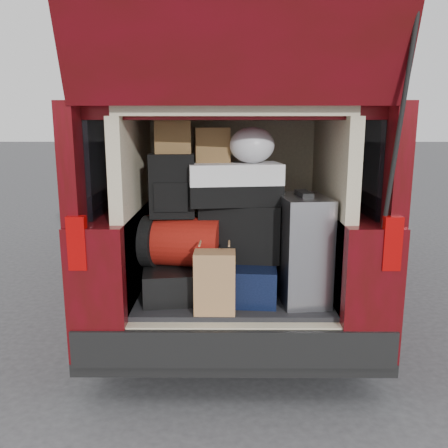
{
  "coord_description": "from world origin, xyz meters",
  "views": [
    {
      "loc": [
        -0.04,
        -2.84,
        1.67
      ],
      "look_at": [
        -0.06,
        0.2,
        1.01
      ],
      "focal_mm": 38.0,
      "sensor_mm": 36.0,
      "label": 1
    }
  ],
  "objects_px": {
    "black_soft_case": "(240,231)",
    "silver_roller": "(302,249)",
    "black_hardshell": "(172,280)",
    "navy_hardshell": "(242,278)",
    "kraft_bag": "(215,282)",
    "backpack": "(172,186)",
    "twotone_duffel": "(234,184)",
    "red_duffel": "(183,241)"
  },
  "relations": [
    {
      "from": "silver_roller",
      "to": "backpack",
      "type": "height_order",
      "value": "backpack"
    },
    {
      "from": "black_hardshell",
      "to": "navy_hardshell",
      "type": "height_order",
      "value": "navy_hardshell"
    },
    {
      "from": "black_hardshell",
      "to": "twotone_duffel",
      "type": "height_order",
      "value": "twotone_duffel"
    },
    {
      "from": "silver_roller",
      "to": "red_duffel",
      "type": "bearing_deg",
      "value": 167.41
    },
    {
      "from": "black_soft_case",
      "to": "silver_roller",
      "type": "bearing_deg",
      "value": -14.88
    },
    {
      "from": "black_hardshell",
      "to": "red_duffel",
      "type": "bearing_deg",
      "value": 3.4
    },
    {
      "from": "silver_roller",
      "to": "twotone_duffel",
      "type": "relative_size",
      "value": 1.15
    },
    {
      "from": "navy_hardshell",
      "to": "twotone_duffel",
      "type": "bearing_deg",
      "value": 142.12
    },
    {
      "from": "navy_hardshell",
      "to": "red_duffel",
      "type": "relative_size",
      "value": 1.07
    },
    {
      "from": "black_hardshell",
      "to": "black_soft_case",
      "type": "xyz_separation_m",
      "value": [
        0.45,
        0.07,
        0.32
      ]
    },
    {
      "from": "backpack",
      "to": "black_soft_case",
      "type": "bearing_deg",
      "value": 5.31
    },
    {
      "from": "red_duffel",
      "to": "kraft_bag",
      "type": "bearing_deg",
      "value": -44.59
    },
    {
      "from": "black_soft_case",
      "to": "navy_hardshell",
      "type": "bearing_deg",
      "value": -74.07
    },
    {
      "from": "silver_roller",
      "to": "backpack",
      "type": "xyz_separation_m",
      "value": [
        -0.82,
        0.08,
        0.39
      ]
    },
    {
      "from": "navy_hardshell",
      "to": "silver_roller",
      "type": "xyz_separation_m",
      "value": [
        0.37,
        -0.07,
        0.22
      ]
    },
    {
      "from": "black_hardshell",
      "to": "navy_hardshell",
      "type": "xyz_separation_m",
      "value": [
        0.46,
        0.0,
        0.02
      ]
    },
    {
      "from": "twotone_duffel",
      "to": "backpack",
      "type": "bearing_deg",
      "value": 177.42
    },
    {
      "from": "kraft_bag",
      "to": "red_duffel",
      "type": "xyz_separation_m",
      "value": [
        -0.21,
        0.3,
        0.17
      ]
    },
    {
      "from": "twotone_duffel",
      "to": "kraft_bag",
      "type": "bearing_deg",
      "value": -117.45
    },
    {
      "from": "silver_roller",
      "to": "backpack",
      "type": "relative_size",
      "value": 1.67
    },
    {
      "from": "navy_hardshell",
      "to": "silver_roller",
      "type": "distance_m",
      "value": 0.44
    },
    {
      "from": "navy_hardshell",
      "to": "silver_roller",
      "type": "relative_size",
      "value": 0.79
    },
    {
      "from": "backpack",
      "to": "twotone_duffel",
      "type": "relative_size",
      "value": 0.69
    },
    {
      "from": "kraft_bag",
      "to": "backpack",
      "type": "xyz_separation_m",
      "value": [
        -0.27,
        0.3,
        0.54
      ]
    },
    {
      "from": "navy_hardshell",
      "to": "black_soft_case",
      "type": "bearing_deg",
      "value": 105.15
    },
    {
      "from": "red_duffel",
      "to": "backpack",
      "type": "relative_size",
      "value": 1.23
    },
    {
      "from": "navy_hardshell",
      "to": "kraft_bag",
      "type": "distance_m",
      "value": 0.35
    },
    {
      "from": "silver_roller",
      "to": "twotone_duffel",
      "type": "bearing_deg",
      "value": 157.97
    },
    {
      "from": "black_hardshell",
      "to": "kraft_bag",
      "type": "relative_size",
      "value": 1.34
    },
    {
      "from": "black_soft_case",
      "to": "backpack",
      "type": "height_order",
      "value": "backpack"
    },
    {
      "from": "navy_hardshell",
      "to": "black_hardshell",
      "type": "bearing_deg",
      "value": -175.36
    },
    {
      "from": "red_duffel",
      "to": "backpack",
      "type": "xyz_separation_m",
      "value": [
        -0.06,
        0.0,
        0.36
      ]
    },
    {
      "from": "kraft_bag",
      "to": "silver_roller",
      "type": "bearing_deg",
      "value": 22.51
    },
    {
      "from": "kraft_bag",
      "to": "twotone_duffel",
      "type": "distance_m",
      "value": 0.65
    },
    {
      "from": "navy_hardshell",
      "to": "backpack",
      "type": "relative_size",
      "value": 1.32
    },
    {
      "from": "red_duffel",
      "to": "black_hardshell",
      "type": "bearing_deg",
      "value": -158.99
    },
    {
      "from": "kraft_bag",
      "to": "black_soft_case",
      "type": "xyz_separation_m",
      "value": [
        0.16,
        0.36,
        0.23
      ]
    },
    {
      "from": "kraft_bag",
      "to": "twotone_duffel",
      "type": "xyz_separation_m",
      "value": [
        0.12,
        0.34,
        0.55
      ]
    },
    {
      "from": "navy_hardshell",
      "to": "silver_roller",
      "type": "bearing_deg",
      "value": -5.84
    },
    {
      "from": "kraft_bag",
      "to": "backpack",
      "type": "relative_size",
      "value": 0.93
    },
    {
      "from": "red_duffel",
      "to": "twotone_duffel",
      "type": "distance_m",
      "value": 0.5
    },
    {
      "from": "silver_roller",
      "to": "red_duffel",
      "type": "distance_m",
      "value": 0.77
    }
  ]
}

